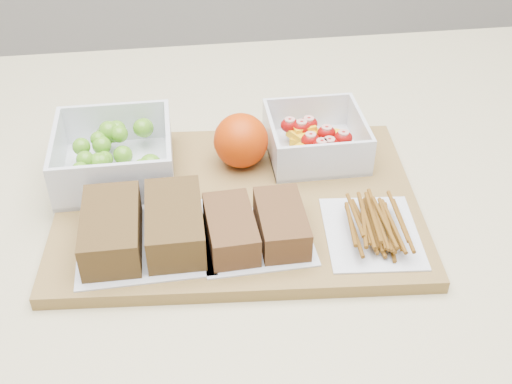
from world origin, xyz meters
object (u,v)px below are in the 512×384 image
cutting_board (238,203)px  sandwich_bag_center (256,227)px  grape_container (115,155)px  sandwich_bag_left (143,227)px  fruit_container (315,140)px  orange (241,141)px  pretzel_bag (373,224)px

cutting_board → sandwich_bag_center: 0.08m
grape_container → sandwich_bag_left: (0.03, -0.14, -0.00)m
fruit_container → sandwich_bag_center: 0.18m
cutting_board → grape_container: grape_container is taller
cutting_board → orange: size_ratio=6.16×
cutting_board → grape_container: bearing=157.1°
cutting_board → sandwich_bag_left: (-0.11, -0.06, 0.03)m
grape_container → fruit_container: (0.25, 0.01, -0.01)m
orange → sandwich_bag_left: (-0.12, -0.13, -0.01)m
sandwich_bag_left → cutting_board: bearing=30.6°
pretzel_bag → grape_container: bearing=150.8°
grape_container → sandwich_bag_left: bearing=-76.2°
orange → grape_container: bearing=178.7°
orange → pretzel_bag: size_ratio=0.52×
sandwich_bag_left → sandwich_bag_center: 0.12m
grape_container → sandwich_bag_center: (0.15, -0.15, -0.01)m
cutting_board → pretzel_bag: bearing=-26.1°
cutting_board → orange: 0.08m
sandwich_bag_left → sandwich_bag_center: (0.12, -0.01, -0.00)m
cutting_board → orange: bearing=84.5°
sandwich_bag_left → pretzel_bag: (0.25, -0.02, -0.01)m
cutting_board → orange: orange is taller
orange → sandwich_bag_left: orange is taller
grape_container → pretzel_bag: grape_container is taller
orange → sandwich_bag_left: 0.18m
grape_container → sandwich_bag_center: size_ratio=1.14×
sandwich_bag_left → sandwich_bag_center: size_ratio=1.20×
sandwich_bag_center → sandwich_bag_left: bearing=174.5°
grape_container → pretzel_bag: bearing=-29.2°
grape_container → fruit_container: bearing=1.5°
grape_container → orange: orange is taller
cutting_board → sandwich_bag_center: size_ratio=3.43×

